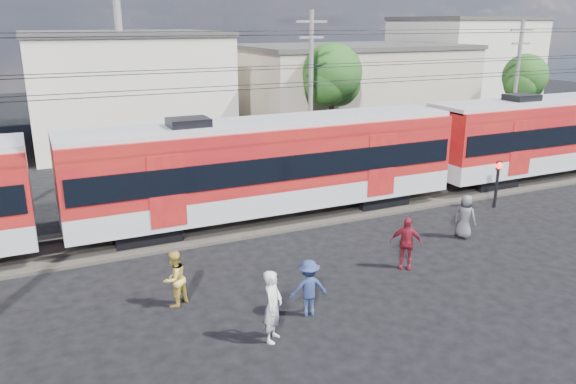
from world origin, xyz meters
name	(u,v)px	position (x,y,z in m)	size (l,w,h in m)	color
ground	(362,307)	(0.00, 0.00, 0.00)	(120.00, 120.00, 0.00)	black
track_bed	(258,220)	(0.00, 8.00, 0.06)	(70.00, 3.40, 0.12)	#2D2823
rail_near	(265,223)	(0.00, 7.25, 0.18)	(70.00, 0.12, 0.12)	#59544C
rail_far	(251,212)	(0.00, 8.75, 0.18)	(70.00, 0.12, 0.12)	#59544C
commuter_train	(273,163)	(0.70, 8.00, 2.40)	(50.30, 3.08, 4.17)	black
catenary	(8,111)	(-8.65, 8.00, 5.14)	(70.00, 9.30, 7.52)	black
building_midwest	(124,87)	(-2.00, 27.00, 3.66)	(12.24, 12.24, 7.30)	beige
building_mideast	(351,88)	(14.00, 24.00, 3.16)	(16.32, 10.20, 6.30)	gray
building_east	(462,65)	(28.00, 28.00, 4.16)	(10.20, 10.20, 8.30)	beige
utility_pole_mid	(311,86)	(6.00, 15.00, 4.53)	(1.80, 0.24, 8.50)	slate
utility_pole_east	(516,82)	(20.00, 14.00, 4.28)	(1.80, 0.24, 8.00)	slate
tree_near	(334,77)	(9.19, 18.09, 4.66)	(3.82, 3.64, 6.72)	#382619
tree_far	(526,79)	(24.19, 17.09, 3.99)	(3.36, 3.12, 5.76)	#382619
pedestrian_a	(273,306)	(-3.03, -0.53, 0.97)	(0.71, 0.46, 1.94)	silver
pedestrian_b	(175,279)	(-4.85, 2.38, 0.83)	(0.81, 0.63, 1.66)	gold
pedestrian_c	(309,288)	(-1.60, 0.26, 0.82)	(1.06, 0.61, 1.65)	navy
pedestrian_d	(406,243)	(2.74, 1.69, 0.89)	(1.04, 0.43, 1.78)	maroon
pedestrian_e	(465,217)	(6.44, 3.00, 0.84)	(0.82, 0.54, 1.69)	#4F4F54
car_silver	(544,139)	(21.80, 12.84, 0.66)	(1.57, 3.89, 1.33)	#B1B3B9
crossing_signal	(498,176)	(10.18, 5.23, 1.46)	(0.31, 0.31, 2.11)	black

